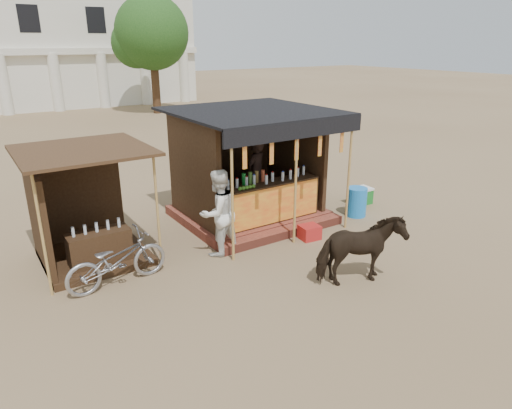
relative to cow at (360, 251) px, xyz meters
The scene contains 10 objects.
ground 1.24m from the cow, 145.76° to the left, with size 120.00×120.00×0.00m, color #846B4C.
main_stall 3.96m from the cow, 87.63° to the left, with size 3.60×3.61×2.78m.
secondary_stall 5.55m from the cow, 136.50° to the left, with size 2.40×2.40×2.38m.
cow is the anchor object (origin of this frame).
motorbike 4.50m from the cow, 147.07° to the left, with size 0.67×1.93×1.01m, color #9899A0.
bystander 3.02m from the cow, 120.84° to the left, with size 0.90×0.70×1.86m, color white.
blue_barrel 3.64m from the cow, 45.41° to the left, with size 0.52×0.52×0.76m, color blue.
red_crate 2.23m from the cow, 74.85° to the left, with size 0.44×0.39×0.32m, color #AC1E1C.
cooler 4.61m from the cow, 43.93° to the left, with size 0.66×0.47×0.46m.
tree 23.59m from the cow, 77.70° to the left, with size 4.50×4.40×7.00m.
Camera 1 is at (-4.95, -5.87, 4.32)m, focal length 32.00 mm.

